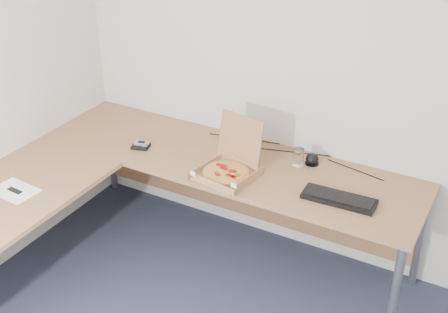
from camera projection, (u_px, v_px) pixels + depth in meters
The scene contains 10 objects.
room_shell at pixel (163, 229), 2.23m from camera, with size 3.50×3.50×2.50m, color beige, non-canonical shape.
desk at pixel (145, 181), 3.59m from camera, with size 2.50×2.20×0.73m.
pizza_box at pixel (227, 169), 3.58m from camera, with size 0.31×0.37×0.32m.
drinking_glass at pixel (298, 157), 3.67m from camera, with size 0.07×0.07×0.11m, color silver.
keyboard at pixel (339, 199), 3.34m from camera, with size 0.41×0.15×0.03m, color black.
wallet at pixel (141, 146), 3.90m from camera, with size 0.11×0.09×0.02m, color black.
phone at pixel (142, 143), 3.89m from camera, with size 0.09×0.05×0.02m, color #B2B5BA.
paper_sheet at pixel (15, 191), 3.44m from camera, with size 0.27×0.19×0.00m, color white.
dome_speaker at pixel (312, 158), 3.69m from camera, with size 0.09×0.09×0.08m, color black.
cable_bundle at pixel (290, 152), 3.84m from camera, with size 0.59×0.04×0.01m, color black, non-canonical shape.
Camera 1 is at (1.08, -1.48, 2.57)m, focal length 47.82 mm.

